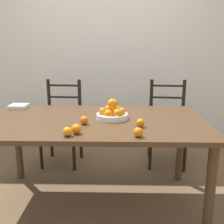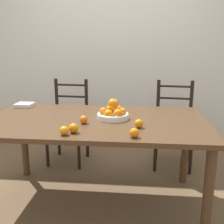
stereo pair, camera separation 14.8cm
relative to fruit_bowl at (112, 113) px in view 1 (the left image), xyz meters
The scene contains 12 objects.
ground_plane 0.84m from the fruit_bowl, behind, with size 12.00×12.00×0.00m, color brown.
wall_back 1.66m from the fruit_bowl, 95.53° to the left, with size 8.00×0.06×2.60m.
dining_table 0.21m from the fruit_bowl, behind, with size 1.84×1.06×0.78m.
fruit_bowl is the anchor object (origin of this frame).
orange_loose_0 0.46m from the fruit_bowl, 121.02° to the right, with size 0.07×0.07×0.07m.
orange_loose_1 0.49m from the fruit_bowl, 68.21° to the right, with size 0.06×0.06×0.06m.
orange_loose_2 0.27m from the fruit_bowl, 142.29° to the right, with size 0.06×0.06×0.06m.
orange_loose_3 0.32m from the fruit_bowl, 47.45° to the right, with size 0.06×0.06×0.06m.
orange_loose_4 0.54m from the fruit_bowl, 122.91° to the right, with size 0.06×0.06×0.06m.
chair_left 1.10m from the fruit_bowl, 126.11° to the left, with size 0.45×0.43×0.99m.
chair_right 1.10m from the fruit_bowl, 53.73° to the left, with size 0.46×0.44×0.99m.
book_stack 1.00m from the fruit_bowl, 158.34° to the left, with size 0.17×0.16×0.04m.
Camera 1 is at (0.20, -2.09, 1.35)m, focal length 42.00 mm.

